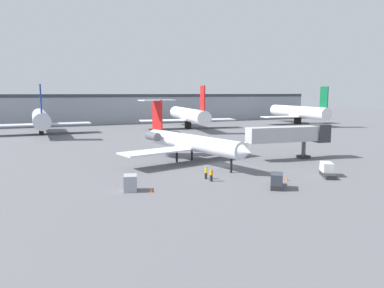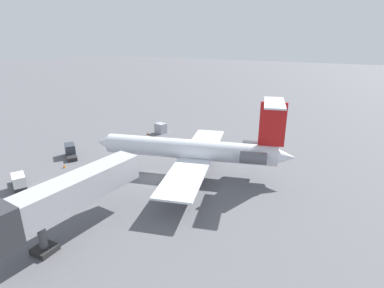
{
  "view_description": "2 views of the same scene",
  "coord_description": "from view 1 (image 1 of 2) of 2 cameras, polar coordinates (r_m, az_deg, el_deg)",
  "views": [
    {
      "loc": [
        -27.41,
        -52.05,
        11.57
      ],
      "look_at": [
        -3.68,
        2.35,
        3.34
      ],
      "focal_mm": 34.47,
      "sensor_mm": 36.0,
      "label": 1
    },
    {
      "loc": [
        30.8,
        21.02,
        17.89
      ],
      "look_at": [
        -6.11,
        2.41,
        3.14
      ],
      "focal_mm": 28.6,
      "sensor_mm": 36.0,
      "label": 2
    }
  ],
  "objects": [
    {
      "name": "parked_airliner_centre",
      "position": [
        120.48,
        -0.6,
        4.5
      ],
      "size": [
        31.66,
        37.27,
        13.65
      ],
      "color": "white",
      "rests_on": "ground_plane"
    },
    {
      "name": "regional_jet",
      "position": [
        61.67,
        -0.59,
        0.4
      ],
      "size": [
        24.46,
        26.98,
        10.34
      ],
      "color": "silver",
      "rests_on": "ground_plane"
    },
    {
      "name": "ground_crew_loader",
      "position": [
        50.11,
        2.17,
        -4.45
      ],
      "size": [
        0.47,
        0.46,
        1.69
      ],
      "color": "black",
      "rests_on": "ground_plane"
    },
    {
      "name": "parked_airliner_east_mid",
      "position": [
        144.26,
        16.1,
        4.77
      ],
      "size": [
        28.77,
        33.96,
        13.72
      ],
      "color": "white",
      "rests_on": "ground_plane"
    },
    {
      "name": "parked_airliner_west_mid",
      "position": [
        112.11,
        -22.38,
        3.67
      ],
      "size": [
        27.11,
        32.27,
        13.7
      ],
      "color": "silver",
      "rests_on": "ground_plane"
    },
    {
      "name": "jet_bridge",
      "position": [
        67.25,
        15.41,
        1.44
      ],
      "size": [
        15.62,
        4.53,
        6.02
      ],
      "color": "#ADADB2",
      "rests_on": "ground_plane"
    },
    {
      "name": "baggage_tug_trailing",
      "position": [
        55.01,
        20.18,
        -3.84
      ],
      "size": [
        3.21,
        4.17,
        1.9
      ],
      "color": "#262628",
      "rests_on": "ground_plane"
    },
    {
      "name": "terminal_building",
      "position": [
        151.02,
        -13.15,
        5.43
      ],
      "size": [
        175.17,
        22.67,
        11.18
      ],
      "color": "#8C939E",
      "rests_on": "ground_plane"
    },
    {
      "name": "baggage_tug_lead",
      "position": [
        46.49,
        12.98,
        -5.65
      ],
      "size": [
        3.54,
        4.03,
        1.9
      ],
      "color": "#262628",
      "rests_on": "ground_plane"
    },
    {
      "name": "cargo_container_uld",
      "position": [
        44.7,
        -9.51,
        -5.95
      ],
      "size": [
        2.03,
        2.37,
        1.9
      ],
      "color": "#999EA8",
      "rests_on": "ground_plane"
    },
    {
      "name": "ground_plane",
      "position": [
        59.96,
        4.13,
        -3.3
      ],
      "size": [
        400.0,
        400.0,
        0.1
      ],
      "primitive_type": "cube",
      "color": "#5B5B60"
    },
    {
      "name": "traffic_cone_mid",
      "position": [
        50.72,
        14.51,
        -5.23
      ],
      "size": [
        0.36,
        0.36,
        0.55
      ],
      "color": "orange",
      "rests_on": "ground_plane"
    },
    {
      "name": "ground_crew_marshaller",
      "position": [
        48.81,
        2.98,
        -4.79
      ],
      "size": [
        0.32,
        0.44,
        1.69
      ],
      "color": "black",
      "rests_on": "ground_plane"
    },
    {
      "name": "traffic_cone_near",
      "position": [
        43.84,
        -6.34,
        -7.08
      ],
      "size": [
        0.36,
        0.36,
        0.55
      ],
      "color": "orange",
      "rests_on": "ground_plane"
    }
  ]
}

